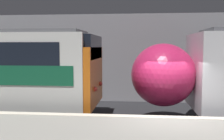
{
  "coord_description": "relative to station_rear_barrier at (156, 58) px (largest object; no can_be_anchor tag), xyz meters",
  "views": [
    {
      "loc": [
        -0.96,
        -7.82,
        2.99
      ],
      "look_at": [
        -1.82,
        0.89,
        2.22
      ],
      "focal_mm": 42.0,
      "sensor_mm": 36.0,
      "label": 1
    }
  ],
  "objects": [
    {
      "name": "station_rear_barrier",
      "position": [
        0.0,
        0.0,
        0.0
      ],
      "size": [
        50.0,
        0.15,
        4.77
      ],
      "color": "#939399",
      "rests_on": "ground"
    }
  ]
}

